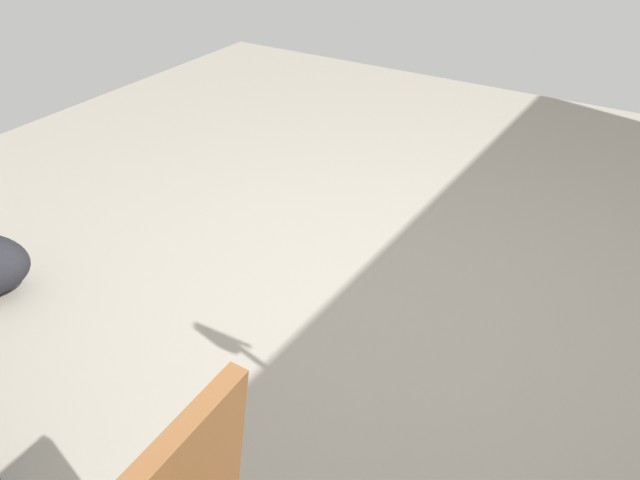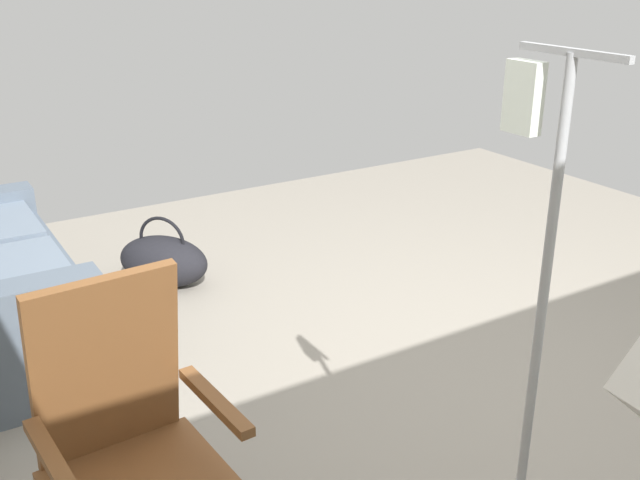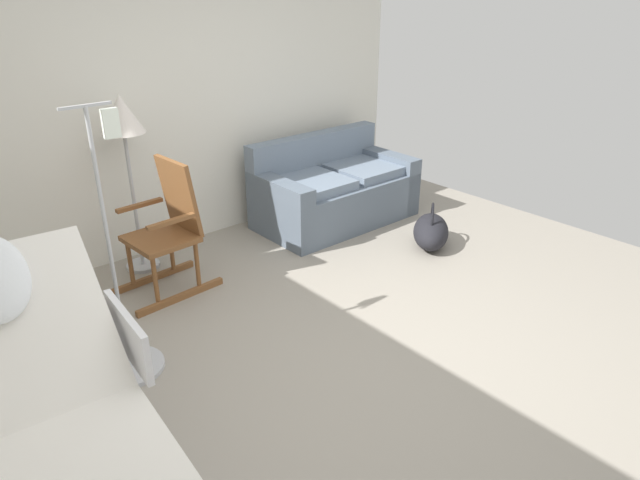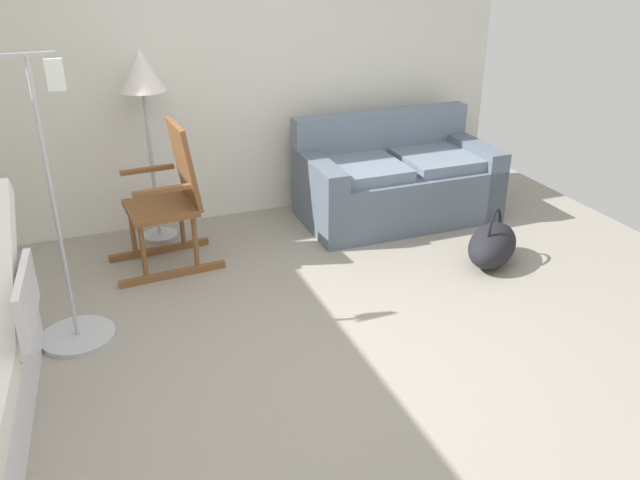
% 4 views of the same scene
% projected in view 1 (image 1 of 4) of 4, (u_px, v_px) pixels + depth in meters
% --- Properties ---
extents(ground_plane, '(6.34, 6.34, 0.00)m').
position_uv_depth(ground_plane, '(391.00, 336.00, 2.84)').
color(ground_plane, gray).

